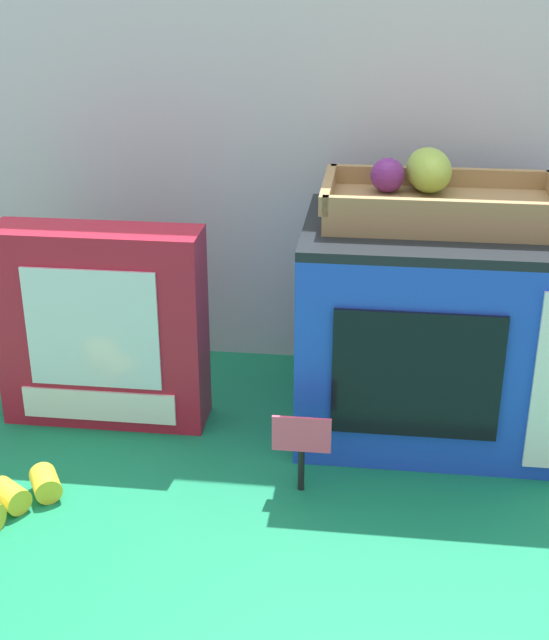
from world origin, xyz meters
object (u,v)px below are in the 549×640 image
at_px(food_groups_crate, 438,200).
at_px(price_sign, 301,442).
at_px(toy_microwave, 450,329).
at_px(loose_toy_banana, 13,498).
at_px(cookie_set_box, 102,327).

relative_size(food_groups_crate, price_sign, 2.96).
bearing_deg(toy_microwave, loose_toy_banana, -152.51).
distance_m(cookie_set_box, price_sign, 0.32).
bearing_deg(cookie_set_box, price_sign, -27.17).
xyz_separation_m(toy_microwave, price_sign, (-0.18, -0.18, -0.07)).
xyz_separation_m(toy_microwave, food_groups_crate, (-0.03, 0.03, 0.17)).
height_order(food_groups_crate, loose_toy_banana, food_groups_crate).
bearing_deg(food_groups_crate, toy_microwave, -49.56).
xyz_separation_m(food_groups_crate, loose_toy_banana, (-0.48, -0.29, -0.29)).
distance_m(toy_microwave, cookie_set_box, 0.46).
bearing_deg(toy_microwave, price_sign, -134.25).
height_order(toy_microwave, cookie_set_box, toy_microwave).
relative_size(toy_microwave, cookie_set_box, 1.40).
xyz_separation_m(food_groups_crate, price_sign, (-0.15, -0.21, -0.24)).
relative_size(toy_microwave, loose_toy_banana, 3.28).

